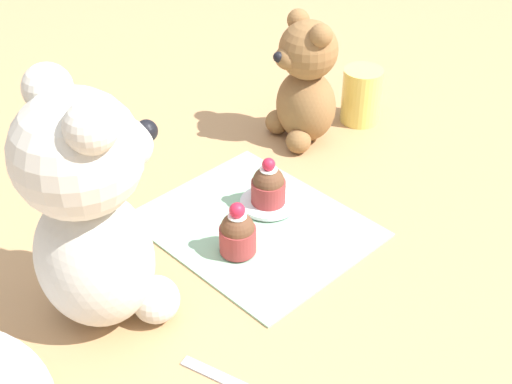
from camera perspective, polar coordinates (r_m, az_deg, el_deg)
The scene contains 9 objects.
ground_plane at distance 0.92m, azimuth 0.00°, elevation -2.81°, with size 4.00×4.00×0.00m, color tan.
knitted_placemat at distance 0.92m, azimuth 0.00°, elevation -2.67°, with size 0.27×0.23×0.01m, color #8EBC99.
teddy_bear_cream at distance 0.74m, azimuth -13.10°, elevation -1.48°, with size 0.15×0.16×0.29m.
teddy_bear_tan at distance 1.06m, azimuth 3.96°, elevation 8.65°, with size 0.12×0.11×0.20m.
cupcake_near_cream_bear at distance 0.86m, azimuth -1.48°, elevation -3.28°, with size 0.05×0.05×0.07m.
saucer_plate at distance 0.95m, azimuth 0.98°, elevation -0.86°, with size 0.08×0.08×0.01m, color silver.
cupcake_near_tan_bear at distance 0.93m, azimuth 1.00°, elevation 0.52°, with size 0.05×0.05×0.07m.
juice_glass at distance 1.14m, azimuth 8.44°, elevation 7.64°, with size 0.06×0.06×0.09m, color #EADB66.
teaspoon at distance 0.75m, azimuth -2.49°, elevation -14.69°, with size 0.10×0.01×0.01m, color silver.
Camera 1 is at (-0.51, 0.50, 0.58)m, focal length 50.00 mm.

